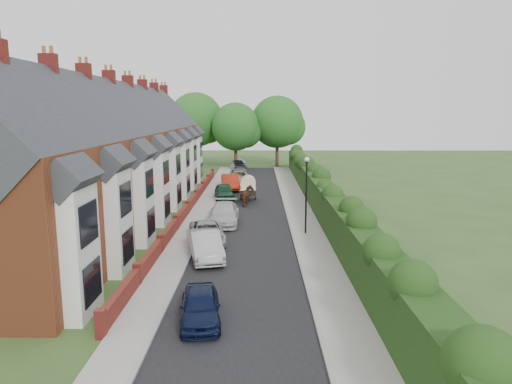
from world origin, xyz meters
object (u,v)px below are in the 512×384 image
(lamppost, at_px, (306,186))
(car_white, at_px, (224,214))
(car_silver_a, at_px, (206,245))
(car_grey, at_px, (239,173))
(car_green, at_px, (224,192))
(car_navy, at_px, (200,306))
(horse, at_px, (248,196))
(car_red, at_px, (230,182))
(car_beige, at_px, (239,177))
(car_black, at_px, (238,164))
(horse_cart, at_px, (248,187))
(car_silver_b, at_px, (207,233))

(lamppost, relative_size, car_white, 1.01)
(car_silver_a, distance_m, car_grey, 30.35)
(car_white, bearing_deg, car_green, 93.48)
(lamppost, distance_m, car_silver_a, 8.20)
(car_navy, distance_m, horse, 22.07)
(car_navy, relative_size, car_white, 0.73)
(car_white, relative_size, car_green, 1.21)
(car_white, bearing_deg, car_red, 91.11)
(car_navy, bearing_deg, car_beige, 82.79)
(car_red, distance_m, car_grey, 7.81)
(car_silver_a, bearing_deg, car_black, 76.79)
(car_green, relative_size, car_grey, 0.96)
(lamppost, xyz_separation_m, car_black, (-5.97, 34.60, -2.61))
(lamppost, relative_size, horse_cart, 1.61)
(car_navy, distance_m, car_black, 47.26)
(car_silver_a, bearing_deg, horse, 69.07)
(car_red, height_order, horse_cart, horse_cart)
(car_grey, bearing_deg, car_silver_b, -85.39)
(lamppost, distance_m, car_beige, 22.88)
(car_white, distance_m, car_red, 14.62)
(car_navy, height_order, car_grey, car_grey)
(lamppost, bearing_deg, car_grey, 102.20)
(car_white, relative_size, horse_cart, 1.59)
(car_green, height_order, car_grey, car_green)
(car_green, relative_size, horse_cart, 1.32)
(car_red, xyz_separation_m, car_black, (0.10, 16.99, -0.10))
(car_red, relative_size, car_beige, 1.00)
(car_silver_a, height_order, horse, horse)
(car_red, bearing_deg, car_beige, 72.54)
(car_white, height_order, car_red, car_red)
(car_navy, bearing_deg, lamppost, 59.91)
(lamppost, distance_m, car_black, 35.21)
(car_green, xyz_separation_m, horse_cart, (2.23, -0.65, 0.60))
(car_beige, xyz_separation_m, car_black, (-0.64, 12.50, 0.02))
(car_silver_a, relative_size, horse_cart, 1.42)
(car_silver_a, relative_size, car_beige, 0.95)
(car_black, relative_size, horse_cart, 1.25)
(lamppost, bearing_deg, car_green, 117.26)
(car_black, relative_size, horse, 1.99)
(lamppost, xyz_separation_m, horse, (-4.06, 9.37, -2.44))
(lamppost, relative_size, car_red, 1.08)
(lamppost, distance_m, horse, 10.50)
(car_silver_b, bearing_deg, car_navy, -94.88)
(car_silver_b, height_order, horse_cart, horse_cart)
(car_silver_a, distance_m, horse, 14.45)
(car_red, height_order, car_grey, car_red)
(lamppost, height_order, horse_cart, lamppost)
(car_green, distance_m, car_beige, 9.94)
(car_silver_a, xyz_separation_m, horse, (1.96, 14.32, 0.10))
(lamppost, distance_m, car_silver_b, 7.10)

